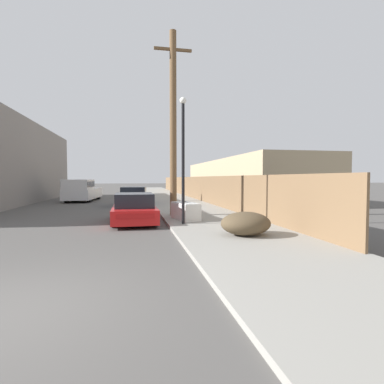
% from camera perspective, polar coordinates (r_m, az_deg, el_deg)
% --- Properties ---
extents(sidewalk_curb, '(4.20, 63.00, 0.12)m').
position_cam_1_polar(sidewalk_curb, '(28.23, -4.16, -1.14)').
color(sidewalk_curb, gray).
rests_on(sidewalk_curb, ground).
extents(discarded_fridge, '(1.09, 1.88, 0.76)m').
position_cam_1_polar(discarded_fridge, '(13.07, -1.29, -3.62)').
color(discarded_fridge, silver).
rests_on(discarded_fridge, sidewalk_curb).
extents(parked_sports_car_red, '(1.87, 4.23, 1.28)m').
position_cam_1_polar(parked_sports_car_red, '(13.13, -10.95, -3.24)').
color(parked_sports_car_red, red).
rests_on(parked_sports_car_red, ground).
extents(car_parked_mid, '(2.25, 4.67, 1.31)m').
position_cam_1_polar(car_parked_mid, '(21.70, -10.95, -0.84)').
color(car_parked_mid, '#2D478C').
rests_on(car_parked_mid, ground).
extents(pickup_truck, '(2.51, 6.02, 1.81)m').
position_cam_1_polar(pickup_truck, '(26.49, -20.27, 0.30)').
color(pickup_truck, silver).
rests_on(pickup_truck, ground).
extents(utility_pole, '(1.80, 0.32, 8.77)m').
position_cam_1_polar(utility_pole, '(14.73, -3.61, 13.15)').
color(utility_pole, brown).
rests_on(utility_pole, sidewalk_curb).
extents(street_lamp, '(0.26, 0.26, 4.93)m').
position_cam_1_polar(street_lamp, '(11.77, -1.71, 7.78)').
color(street_lamp, black).
rests_on(street_lamp, sidewalk_curb).
extents(brush_pile, '(1.59, 1.32, 0.74)m').
position_cam_1_polar(brush_pile, '(9.59, 10.19, -5.93)').
color(brush_pile, brown).
rests_on(brush_pile, sidewalk_curb).
extents(wooden_fence, '(0.08, 43.38, 1.93)m').
position_cam_1_polar(wooden_fence, '(28.26, -0.18, 0.95)').
color(wooden_fence, brown).
rests_on(wooden_fence, sidewalk_curb).
extents(building_right_house, '(6.00, 22.57, 3.61)m').
position_cam_1_polar(building_right_house, '(29.75, 9.54, 2.39)').
color(building_right_house, tan).
rests_on(building_right_house, ground).
extents(pedestrian, '(0.34, 0.34, 1.72)m').
position_cam_1_polar(pedestrian, '(23.57, -3.37, 0.43)').
color(pedestrian, '#282D42').
rests_on(pedestrian, sidewalk_curb).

